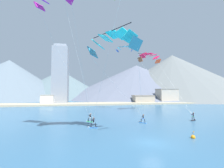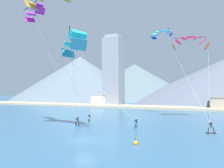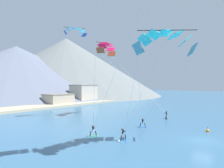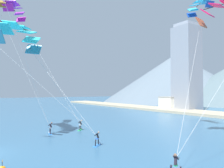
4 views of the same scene
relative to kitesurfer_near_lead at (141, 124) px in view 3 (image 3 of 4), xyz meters
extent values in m
plane|color=#336084|center=(-3.01, -11.01, -0.48)|extent=(400.00, 400.00, 0.00)
cube|color=#337FDB|center=(0.12, -0.19, -0.44)|extent=(1.23, 1.41, 0.07)
cylinder|color=black|center=(0.36, -0.50, -0.06)|extent=(0.24, 0.26, 0.71)
cylinder|color=black|center=(-0.13, 0.12, -0.06)|extent=(0.24, 0.26, 0.71)
cube|color=blue|center=(0.12, -0.19, 0.33)|extent=(0.37, 0.36, 0.12)
cylinder|color=black|center=(0.18, -0.14, 0.65)|extent=(0.42, 0.39, 0.60)
cylinder|color=black|center=(0.17, -0.29, 0.82)|extent=(0.45, 0.37, 0.39)
cylinder|color=black|center=(0.03, -0.11, 0.82)|extent=(0.45, 0.37, 0.39)
cylinder|color=black|center=(-0.05, -0.31, 0.79)|extent=(0.34, 0.43, 0.03)
sphere|color=#9E7051|center=(0.27, -0.07, 1.03)|extent=(0.22, 0.22, 0.22)
cone|color=white|center=(-0.41, 0.50, -0.38)|extent=(0.47, 0.46, 0.36)
cube|color=black|center=(11.23, 0.11, -0.44)|extent=(1.48, 1.06, 0.07)
cylinder|color=#231E28|center=(10.88, -0.08, -0.04)|extent=(0.28, 0.23, 0.76)
cylinder|color=#231E28|center=(11.58, 0.29, -0.04)|extent=(0.28, 0.23, 0.76)
cube|color=#33B266|center=(11.23, 0.11, 0.38)|extent=(0.36, 0.39, 0.12)
cylinder|color=#231E28|center=(11.25, 0.06, 0.72)|extent=(0.36, 0.41, 0.64)
cylinder|color=#231E28|center=(11.10, 0.09, 0.90)|extent=(0.33, 0.52, 0.42)
cylinder|color=#231E28|center=(11.32, 0.20, 0.90)|extent=(0.33, 0.52, 0.42)
cylinder|color=black|center=(11.12, 0.31, 0.87)|extent=(0.48, 0.27, 0.03)
sphere|color=brown|center=(11.29, -0.02, 1.14)|extent=(0.23, 0.23, 0.23)
cone|color=white|center=(12.00, 0.51, -0.38)|extent=(0.43, 0.46, 0.36)
cube|color=#33B266|center=(-10.04, 2.43, -0.44)|extent=(1.37, 1.28, 0.07)
cylinder|color=black|center=(-9.74, 2.17, -0.05)|extent=(0.26, 0.25, 0.73)
cylinder|color=black|center=(-10.34, 2.69, -0.05)|extent=(0.26, 0.25, 0.73)
cube|color=white|center=(-10.04, 2.43, 0.35)|extent=(0.38, 0.39, 0.12)
cylinder|color=black|center=(-9.97, 2.50, 0.69)|extent=(0.44, 0.46, 0.62)
cylinder|color=black|center=(-9.95, 2.35, 0.86)|extent=(0.41, 0.45, 0.40)
cylinder|color=black|center=(-10.13, 2.50, 0.86)|extent=(0.41, 0.45, 0.40)
cylinder|color=black|center=(-10.16, 2.29, 0.83)|extent=(0.41, 0.37, 0.03)
sphere|color=tan|center=(-9.87, 2.62, 1.06)|extent=(0.22, 0.22, 0.22)
cone|color=white|center=(-10.69, 3.00, -0.38)|extent=(0.46, 0.47, 0.36)
cube|color=#337FDB|center=(-9.56, -2.55, -0.44)|extent=(1.50, 0.75, 0.07)
cylinder|color=#231E28|center=(-9.17, -2.64, -0.04)|extent=(0.27, 0.18, 0.75)
cylinder|color=#231E28|center=(-9.94, -2.46, -0.04)|extent=(0.27, 0.18, 0.75)
cube|color=white|center=(-9.56, -2.55, 0.37)|extent=(0.31, 0.36, 0.12)
cylinder|color=#231E28|center=(-9.54, -2.47, 0.71)|extent=(0.31, 0.44, 0.64)
cylinder|color=#231E28|center=(-9.44, -2.59, 0.89)|extent=(0.21, 0.55, 0.41)
cylinder|color=#231E28|center=(-9.68, -2.54, 0.89)|extent=(0.21, 0.55, 0.41)
cylinder|color=black|center=(-9.60, -2.74, 0.86)|extent=(0.51, 0.15, 0.03)
sphere|color=brown|center=(-9.51, -2.34, 1.11)|extent=(0.23, 0.23, 0.23)
cone|color=white|center=(-10.41, -2.35, -0.38)|extent=(0.37, 0.42, 0.36)
cube|color=teal|center=(-4.60, -10.16, 11.70)|extent=(2.24, 1.80, 1.60)
cube|color=#2FE2E4|center=(-5.11, -9.34, 12.84)|extent=(2.47, 2.15, 1.39)
cube|color=#2FE2E4|center=(-5.92, -8.34, 13.59)|extent=(2.56, 2.40, 1.01)
cube|color=#2FE2E4|center=(-6.92, -7.26, 13.85)|extent=(2.53, 2.53, 0.50)
cube|color=#2FE2E4|center=(-8.00, -6.26, 13.59)|extent=(2.40, 2.56, 1.01)
cube|color=#2FE2E4|center=(-9.01, -5.46, 12.84)|extent=(2.14, 2.47, 1.39)
cube|color=teal|center=(-9.83, -4.95, 11.70)|extent=(1.80, 2.24, 1.60)
cylinder|color=black|center=(-7.56, -7.91, 14.02)|extent=(4.36, 6.31, 0.10)
cylinder|color=silver|center=(-2.26, -5.38, 5.91)|extent=(4.47, 10.18, 10.25)
cylinder|color=silver|center=(-5.08, -2.57, 5.91)|extent=(10.12, 4.55, 10.25)
cube|color=#9F4828|center=(4.57, 13.22, 14.88)|extent=(1.11, 2.18, 1.36)
cube|color=#E61650|center=(5.39, 13.35, 15.94)|extent=(1.50, 2.27, 1.12)
cube|color=#E61650|center=(6.52, 13.59, 16.64)|extent=(1.76, 2.31, 0.74)
cube|color=#E61650|center=(7.81, 13.89, 16.89)|extent=(1.85, 2.33, 0.25)
cube|color=#E61650|center=(9.10, 14.22, 16.64)|extent=(1.85, 2.30, 0.74)
cube|color=#E61650|center=(10.20, 14.55, 15.94)|extent=(1.67, 2.24, 1.12)
cube|color=#9F4828|center=(10.99, 14.81, 14.88)|extent=(1.33, 2.14, 1.36)
cylinder|color=black|center=(7.59, 14.78, 16.95)|extent=(6.67, 1.29, 0.10)
cylinder|color=silver|center=(7.72, 6.75, 7.56)|extent=(6.84, 12.93, 13.40)
cylinder|color=silver|center=(11.18, 7.61, 7.56)|extent=(0.12, 14.63, 13.40)
cylinder|color=silver|center=(-11.48, -2.85, 9.24)|extent=(2.70, 10.32, 16.84)
cylinder|color=silver|center=(-13.98, -1.38, 9.24)|extent=(7.69, 7.39, 16.84)
cylinder|color=silver|center=(-8.01, -6.24, 9.43)|extent=(3.21, 7.04, 17.15)
cylinder|color=silver|center=(-11.71, -5.93, 9.43)|extent=(4.25, 6.44, 17.15)
cube|color=#123C9C|center=(-1.02, 18.80, 18.67)|extent=(1.36, 1.51, 1.07)
cube|color=#30BBE3|center=(-0.51, 18.43, 19.36)|extent=(1.49, 1.61, 0.98)
cube|color=#30BBE3|center=(0.20, 18.04, 19.80)|extent=(1.51, 1.70, 0.77)
cube|color=#30BBE3|center=(1.04, 17.68, 19.95)|extent=(1.44, 1.75, 0.48)
cube|color=#30BBE3|center=(1.91, 17.39, 19.80)|extent=(1.31, 1.76, 0.77)
cube|color=#30BBE3|center=(2.71, 17.21, 19.36)|extent=(1.09, 1.72, 0.98)
cube|color=#123C9C|center=(3.33, 17.15, 18.67)|extent=(0.80, 1.67, 1.07)
cylinder|color=black|center=(1.28, 18.30, 20.11)|extent=(4.02, 2.81, 0.10)
sphere|color=orange|center=(3.10, -10.28, -0.33)|extent=(0.56, 0.56, 0.56)
cylinder|color=black|center=(3.10, -10.28, 0.17)|extent=(0.04, 0.04, 0.44)
cube|color=orange|center=(3.19, -10.28, 0.35)|extent=(0.18, 0.01, 0.12)
cube|color=tan|center=(-3.01, 40.39, -0.13)|extent=(180.00, 10.00, 0.70)
cube|color=#B7AD9E|center=(29.79, 43.11, 2.98)|extent=(9.29, 6.91, 6.92)
cube|color=gray|center=(29.79, 43.11, 6.59)|extent=(9.66, 7.19, 0.30)
cube|color=#A89E8E|center=(16.85, 42.87, 1.37)|extent=(9.77, 6.27, 3.69)
cube|color=slate|center=(16.85, 42.87, 3.36)|extent=(10.17, 6.52, 0.30)
cone|color=slate|center=(32.93, 99.47, 14.02)|extent=(125.30, 125.30, 29.01)
cone|color=slate|center=(62.98, 91.41, 18.26)|extent=(122.92, 122.92, 37.48)
camera|label=1|loc=(-10.68, -28.12, 5.75)|focal=24.00mm
camera|label=2|loc=(10.48, -34.47, 5.74)|focal=35.00mm
camera|label=3|loc=(-33.93, -18.86, 7.27)|focal=35.00mm
camera|label=4|loc=(22.05, -12.56, 5.74)|focal=35.00mm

